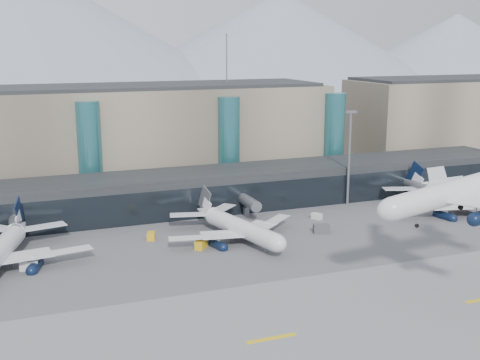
# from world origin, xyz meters

# --- Properties ---
(ground) EXTENTS (900.00, 900.00, 0.00)m
(ground) POSITION_xyz_m (0.00, 0.00, 0.00)
(ground) COLOR #515154
(ground) RESTS_ON ground
(runway_strip) EXTENTS (400.00, 40.00, 0.04)m
(runway_strip) POSITION_xyz_m (0.00, -15.00, 0.02)
(runway_strip) COLOR slate
(runway_strip) RESTS_ON ground
(runway_markings) EXTENTS (128.00, 1.00, 0.02)m
(runway_markings) POSITION_xyz_m (-0.00, -15.00, 0.05)
(runway_markings) COLOR gold
(runway_markings) RESTS_ON ground
(concourse) EXTENTS (170.00, 27.00, 10.00)m
(concourse) POSITION_xyz_m (-0.02, 57.73, 4.97)
(concourse) COLOR black
(concourse) RESTS_ON ground
(terminal_main) EXTENTS (130.00, 30.00, 31.00)m
(terminal_main) POSITION_xyz_m (-25.00, 90.00, 15.44)
(terminal_main) COLOR gray
(terminal_main) RESTS_ON ground
(terminal_east) EXTENTS (70.00, 30.00, 31.00)m
(terminal_east) POSITION_xyz_m (95.00, 90.00, 15.44)
(terminal_east) COLOR gray
(terminal_east) RESTS_ON ground
(teal_towers) EXTENTS (116.40, 19.40, 46.00)m
(teal_towers) POSITION_xyz_m (-14.99, 74.01, 14.01)
(teal_towers) COLOR #27696F
(teal_towers) RESTS_ON ground
(mountain_ridge) EXTENTS (910.00, 400.00, 110.00)m
(mountain_ridge) POSITION_xyz_m (15.97, 380.00, 45.74)
(mountain_ridge) COLOR gray
(mountain_ridge) RESTS_ON ground
(lightmast_mid) EXTENTS (3.00, 1.20, 25.60)m
(lightmast_mid) POSITION_xyz_m (30.00, 48.00, 14.42)
(lightmast_mid) COLOR slate
(lightmast_mid) RESTS_ON ground
(hero_jet) EXTENTS (35.38, 35.21, 11.46)m
(hero_jet) POSITION_xyz_m (18.33, -12.96, 20.72)
(hero_jet) COLOR silver
(hero_jet) RESTS_ON ground
(jet_parked_left) EXTENTS (35.67, 37.20, 11.94)m
(jet_parked_left) POSITION_xyz_m (-57.55, 32.45, 4.52)
(jet_parked_left) COLOR silver
(jet_parked_left) RESTS_ON ground
(jet_parked_mid) EXTENTS (33.40, 34.62, 11.12)m
(jet_parked_mid) POSITION_xyz_m (-9.12, 31.63, 4.20)
(jet_parked_mid) COLOR silver
(jet_parked_mid) RESTS_ON ground
(jet_parked_right) EXTENTS (38.22, 38.77, 12.51)m
(jet_parked_right) POSITION_xyz_m (52.40, 32.55, 4.73)
(jet_parked_right) COLOR silver
(jet_parked_right) RESTS_ON ground
(veh_a) EXTENTS (3.66, 2.40, 1.92)m
(veh_a) POSITION_xyz_m (-52.92, 27.38, 0.96)
(veh_a) COLOR silver
(veh_a) RESTS_ON ground
(veh_b) EXTENTS (2.46, 3.15, 1.60)m
(veh_b) POSITION_xyz_m (-26.72, 37.16, 0.80)
(veh_b) COLOR gold
(veh_b) RESTS_ON ground
(veh_c) EXTENTS (4.08, 2.87, 2.05)m
(veh_c) POSITION_xyz_m (11.31, 27.96, 1.03)
(veh_c) COLOR #45454A
(veh_c) RESTS_ON ground
(veh_d) EXTENTS (2.84, 2.84, 1.50)m
(veh_d) POSITION_xyz_m (39.46, 40.00, 0.75)
(veh_d) COLOR silver
(veh_d) RESTS_ON ground
(veh_e) EXTENTS (3.11, 1.95, 1.68)m
(veh_e) POSITION_xyz_m (52.56, 34.85, 0.84)
(veh_e) COLOR gold
(veh_e) RESTS_ON ground
(veh_g) EXTENTS (2.54, 2.95, 1.49)m
(veh_g) POSITION_xyz_m (15.54, 38.34, 0.74)
(veh_g) COLOR silver
(veh_g) RESTS_ON ground
(veh_h) EXTENTS (3.55, 3.72, 1.87)m
(veh_h) POSITION_xyz_m (-17.95, 27.47, 0.93)
(veh_h) COLOR gold
(veh_h) RESTS_ON ground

